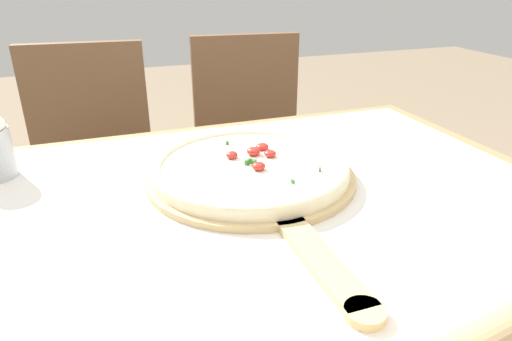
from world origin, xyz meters
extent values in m
cube|color=#A87F51|center=(0.00, 0.00, 0.73)|extent=(1.19, 0.97, 0.03)
cylinder|color=#A87F51|center=(0.54, 0.43, 0.36)|extent=(0.06, 0.06, 0.71)
cube|color=silver|center=(0.00, 0.00, 0.74)|extent=(1.11, 0.89, 0.00)
cylinder|color=tan|center=(0.03, 0.14, 0.75)|extent=(0.39, 0.39, 0.01)
cube|color=tan|center=(0.03, -0.15, 0.75)|extent=(0.04, 0.23, 0.01)
cylinder|color=tan|center=(0.03, -0.26, 0.75)|extent=(0.05, 0.05, 0.01)
cylinder|color=beige|center=(0.03, 0.14, 0.77)|extent=(0.37, 0.37, 0.02)
torus|color=beige|center=(0.03, 0.14, 0.77)|extent=(0.37, 0.37, 0.02)
cylinder|color=white|center=(0.03, 0.14, 0.77)|extent=(0.33, 0.33, 0.00)
ellipsoid|color=red|center=(0.01, 0.18, 0.78)|extent=(0.02, 0.02, 0.01)
ellipsoid|color=red|center=(0.08, 0.16, 0.78)|extent=(0.02, 0.02, 0.01)
ellipsoid|color=red|center=(0.08, 0.20, 0.78)|extent=(0.03, 0.03, 0.01)
ellipsoid|color=red|center=(0.04, 0.11, 0.78)|extent=(0.02, 0.02, 0.01)
ellipsoid|color=red|center=(0.05, 0.18, 0.78)|extent=(0.03, 0.03, 0.02)
cube|color=#387533|center=(0.09, 0.16, 0.78)|extent=(0.01, 0.01, 0.01)
cube|color=#387533|center=(0.04, 0.14, 0.78)|extent=(0.01, 0.01, 0.01)
cube|color=#387533|center=(0.04, 0.13, 0.78)|extent=(0.01, 0.01, 0.01)
cube|color=#387533|center=(0.02, 0.19, 0.78)|extent=(0.01, 0.01, 0.01)
cube|color=#387533|center=(0.07, 0.03, 0.78)|extent=(0.01, 0.01, 0.01)
cube|color=#387533|center=(0.14, 0.06, 0.78)|extent=(0.01, 0.01, 0.01)
cube|color=#387533|center=(0.03, 0.13, 0.78)|extent=(0.01, 0.01, 0.01)
cube|color=#387533|center=(0.02, 0.25, 0.78)|extent=(0.01, 0.01, 0.01)
cylinder|color=tan|center=(0.12, -0.36, 0.77)|extent=(0.40, 0.11, 0.06)
cube|color=brown|center=(-0.26, 0.75, 0.45)|extent=(0.44, 0.44, 0.02)
cube|color=brown|center=(-0.25, 0.93, 0.68)|extent=(0.38, 0.07, 0.44)
cylinder|color=brown|center=(-0.44, 0.60, 0.22)|extent=(0.04, 0.04, 0.44)
cylinder|color=brown|center=(-0.12, 0.57, 0.22)|extent=(0.04, 0.04, 0.44)
cylinder|color=brown|center=(-0.41, 0.92, 0.22)|extent=(0.04, 0.04, 0.44)
cylinder|color=brown|center=(-0.09, 0.89, 0.22)|extent=(0.04, 0.04, 0.44)
cube|color=brown|center=(0.27, 0.75, 0.45)|extent=(0.44, 0.44, 0.02)
cube|color=brown|center=(0.29, 0.93, 0.68)|extent=(0.38, 0.08, 0.44)
cylinder|color=brown|center=(0.10, 0.61, 0.22)|extent=(0.04, 0.04, 0.44)
cylinder|color=brown|center=(0.41, 0.57, 0.22)|extent=(0.04, 0.04, 0.44)
cylinder|color=brown|center=(0.13, 0.93, 0.22)|extent=(0.04, 0.04, 0.44)
cylinder|color=brown|center=(0.45, 0.89, 0.22)|extent=(0.04, 0.04, 0.44)
camera|label=1|loc=(-0.22, -0.60, 1.11)|focal=32.00mm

